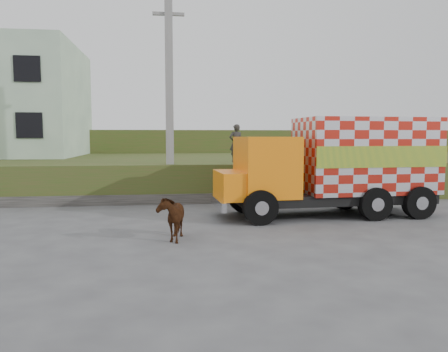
{
  "coord_description": "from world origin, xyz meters",
  "views": [
    {
      "loc": [
        -1.06,
        -12.52,
        2.58
      ],
      "look_at": [
        0.72,
        1.44,
        1.3
      ],
      "focal_mm": 35.0,
      "sensor_mm": 36.0,
      "label": 1
    }
  ],
  "objects": [
    {
      "name": "pedestrian",
      "position": [
        1.79,
        5.81,
        2.3
      ],
      "size": [
        0.61,
        0.43,
        1.59
      ],
      "primitive_type": "imported",
      "rotation": [
        0.0,
        0.0,
        3.22
      ],
      "color": "#2D2B28",
      "rests_on": "embankment"
    },
    {
      "name": "embankment_far",
      "position": [
        0.0,
        22.0,
        1.5
      ],
      "size": [
        40.0,
        12.0,
        3.0
      ],
      "primitive_type": "cube",
      "color": "#34541C",
      "rests_on": "ground"
    },
    {
      "name": "utility_pole",
      "position": [
        -1.0,
        4.6,
        4.08
      ],
      "size": [
        1.2,
        0.3,
        8.0
      ],
      "color": "gray",
      "rests_on": "ground"
    },
    {
      "name": "cargo_truck",
      "position": [
        4.4,
        1.07,
        1.64
      ],
      "size": [
        7.24,
        2.82,
        3.18
      ],
      "rotation": [
        0.0,
        0.0,
        0.06
      ],
      "color": "black",
      "rests_on": "ground"
    },
    {
      "name": "retaining_strip",
      "position": [
        -2.0,
        4.2,
        0.2
      ],
      "size": [
        16.0,
        0.5,
        0.4
      ],
      "primitive_type": "cube",
      "color": "#595651",
      "rests_on": "ground"
    },
    {
      "name": "ground",
      "position": [
        0.0,
        0.0,
        0.0
      ],
      "size": [
        120.0,
        120.0,
        0.0
      ],
      "primitive_type": "plane",
      "color": "#474749",
      "rests_on": "ground"
    },
    {
      "name": "embankment",
      "position": [
        0.0,
        10.0,
        0.75
      ],
      "size": [
        40.0,
        12.0,
        1.5
      ],
      "primitive_type": "cube",
      "color": "#34541C",
      "rests_on": "ground"
    },
    {
      "name": "cow",
      "position": [
        -1.01,
        -1.67,
        0.57
      ],
      "size": [
        0.75,
        1.41,
        1.15
      ],
      "primitive_type": "imported",
      "rotation": [
        0.0,
        0.0,
        -0.1
      ],
      "color": "#37130D",
      "rests_on": "ground"
    }
  ]
}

